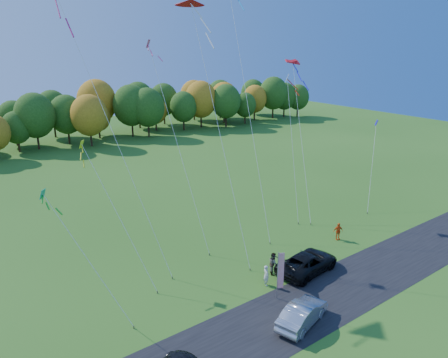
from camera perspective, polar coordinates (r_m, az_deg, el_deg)
ground at (r=35.45m, az=5.98°, el=-13.28°), size 160.00×160.00×0.00m
asphalt_strip at (r=33.12m, az=10.85°, el=-15.99°), size 90.00×6.00×0.01m
tree_line at (r=81.84m, az=-21.08°, el=3.81°), size 116.00×12.00×10.00m
black_suv at (r=36.97m, az=10.84°, el=-10.66°), size 6.12×3.33×1.63m
silver_sedan at (r=30.94m, az=10.19°, el=-16.93°), size 4.95×2.88×1.54m
person_tailgate_a at (r=34.66m, az=5.52°, el=-12.42°), size 0.56×0.70×1.69m
person_tailgate_b at (r=36.24m, az=6.46°, el=-10.88°), size 1.06×1.12×1.83m
person_east at (r=43.03m, az=14.67°, el=-6.63°), size 1.07×0.78×1.69m
feather_flag at (r=32.46m, az=7.34°, el=-11.76°), size 0.47×0.25×3.80m
kite_delta_blue at (r=35.80m, az=-14.59°, el=6.57°), size 5.08×12.06×24.07m
kite_parafoil_orange at (r=43.47m, az=3.10°, el=9.89°), size 6.31×12.94×24.92m
kite_delta_red at (r=36.88m, az=-0.88°, el=7.75°), size 2.65×10.44×22.66m
kite_parafoil_rainbow at (r=47.63m, az=10.07°, el=5.23°), size 6.03×8.52×16.41m
kite_diamond_yellow at (r=34.49m, az=-13.63°, el=-4.70°), size 2.69×7.93×11.06m
kite_diamond_green at (r=30.33m, az=-17.30°, el=-10.13°), size 3.92×5.73×9.35m
kite_diamond_white at (r=46.15m, az=8.96°, el=3.92°), size 3.32×5.85×15.13m
kite_diamond_pink at (r=38.70m, az=-5.96°, el=4.06°), size 1.67×8.24×18.55m
kite_diamond_blue_low at (r=52.07m, az=18.77°, el=1.62°), size 6.11×4.37×9.54m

